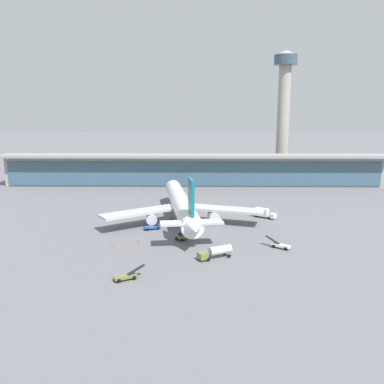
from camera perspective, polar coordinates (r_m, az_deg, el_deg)
name	(u,v)px	position (r m, az deg, el deg)	size (l,w,h in m)	color
ground_plane	(191,231)	(120.18, -0.11, -5.57)	(1200.00, 1200.00, 0.00)	slate
airliner_on_stand	(181,204)	(128.88, -1.53, -1.80)	(51.39, 67.42, 17.98)	white
service_truck_near_nose_olive	(181,237)	(111.40, -1.61, -6.48)	(3.33, 2.90, 2.05)	olive
service_truck_under_wing_white	(264,213)	(136.45, 10.21, -2.95)	(7.28, 6.11, 3.10)	silver
service_truck_mid_apron_white	(280,245)	(107.60, 12.48, -7.44)	(6.30, 5.08, 2.70)	silver
service_truck_by_tail_olive	(216,251)	(98.20, 3.50, -8.47)	(8.73, 5.75, 2.95)	olive
service_truck_on_taxiway_blue	(153,227)	(121.89, -5.62, -4.98)	(6.81, 3.82, 2.70)	#234C9E
service_truck_at_far_stand_olive	(126,276)	(87.54, -9.38, -11.78)	(6.63, 4.43, 2.70)	olive
terminal_building	(194,169)	(192.23, 0.22, 3.25)	(183.60, 12.80, 15.20)	#9E998E
control_tower	(284,105)	(220.11, 12.98, 12.08)	(12.00, 12.00, 71.21)	#9E998E
safety_cone_alpha	(139,240)	(111.65, -7.64, -6.83)	(0.62, 0.62, 0.70)	orange
safety_cone_bravo	(113,245)	(109.01, -11.26, -7.41)	(0.62, 0.62, 0.70)	orange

